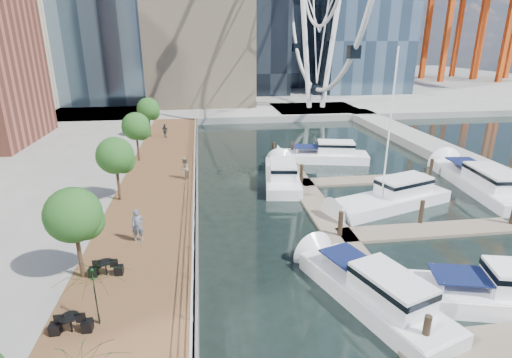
{
  "coord_description": "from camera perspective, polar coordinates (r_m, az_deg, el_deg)",
  "views": [
    {
      "loc": [
        -5.39,
        -13.74,
        11.9
      ],
      "look_at": [
        -1.87,
        11.45,
        3.0
      ],
      "focal_mm": 28.0,
      "sensor_mm": 36.0,
      "label": 1
    }
  ],
  "objects": [
    {
      "name": "boardwalk",
      "position": [
        31.13,
        -14.06,
        -2.8
      ],
      "size": [
        6.0,
        60.0,
        1.0
      ],
      "primitive_type": "cube",
      "color": "brown",
      "rests_on": "ground"
    },
    {
      "name": "pier",
      "position": [
        69.48,
        8.49,
        9.64
      ],
      "size": [
        14.0,
        12.0,
        1.0
      ],
      "primitive_type": "cube",
      "color": "gray",
      "rests_on": "ground"
    },
    {
      "name": "moored_yachts",
      "position": [
        31.65,
        18.72,
        -3.88
      ],
      "size": [
        20.68,
        33.84,
        11.5
      ],
      "color": "white",
      "rests_on": "ground"
    },
    {
      "name": "yacht_foreground",
      "position": [
        22.88,
        31.41,
        -15.24
      ],
      "size": [
        9.99,
        4.9,
        2.15
      ],
      "primitive_type": null,
      "rotation": [
        0.0,
        0.0,
        1.32
      ],
      "color": "white",
      "rests_on": "ground"
    },
    {
      "name": "land_far",
      "position": [
        116.42,
        -5.4,
        13.59
      ],
      "size": [
        200.0,
        114.0,
        1.0
      ],
      "primitive_type": "cube",
      "color": "gray",
      "rests_on": "ground"
    },
    {
      "name": "port_cranes",
      "position": [
        131.8,
        27.68,
        20.79
      ],
      "size": [
        40.0,
        52.0,
        38.0
      ],
      "color": "#D84C14",
      "rests_on": "ground"
    },
    {
      "name": "seawall",
      "position": [
        30.92,
        -8.52,
        -2.57
      ],
      "size": [
        0.25,
        60.0,
        1.0
      ],
      "primitive_type": "cube",
      "color": "#595954",
      "rests_on": "ground"
    },
    {
      "name": "pedestrian_far",
      "position": [
        48.2,
        -12.86,
        6.73
      ],
      "size": [
        1.01,
        0.87,
        1.63
      ],
      "primitive_type": "imported",
      "rotation": [
        0.0,
        0.0,
        2.53
      ],
      "color": "#363B44",
      "rests_on": "boardwalk"
    },
    {
      "name": "railing",
      "position": [
        30.56,
        -8.81,
        -0.79
      ],
      "size": [
        0.1,
        60.0,
        1.05
      ],
      "primitive_type": null,
      "color": "white",
      "rests_on": "boardwalk"
    },
    {
      "name": "floating_docks",
      "position": [
        29.51,
        19.76,
        -4.66
      ],
      "size": [
        16.0,
        34.0,
        2.6
      ],
      "color": "#6D6051",
      "rests_on": "ground"
    },
    {
      "name": "pedestrian_near",
      "position": [
        23.65,
        -16.55,
        -6.4
      ],
      "size": [
        0.8,
        0.62,
        1.94
      ],
      "primitive_type": "imported",
      "rotation": [
        0.0,
        0.0,
        0.24
      ],
      "color": "slate",
      "rests_on": "boardwalk"
    },
    {
      "name": "ground",
      "position": [
        18.96,
        11.12,
        -20.03
      ],
      "size": [
        520.0,
        520.0,
        0.0
      ],
      "primitive_type": "plane",
      "color": "black",
      "rests_on": "ground"
    },
    {
      "name": "pedestrian_mid",
      "position": [
        33.24,
        -10.2,
        1.49
      ],
      "size": [
        0.87,
        1.02,
        1.83
      ],
      "primitive_type": "imported",
      "rotation": [
        0.0,
        0.0,
        -1.79
      ],
      "color": "#836F5B",
      "rests_on": "boardwalk"
    },
    {
      "name": "street_trees",
      "position": [
        29.38,
        -19.49,
        3.15
      ],
      "size": [
        2.6,
        42.6,
        4.6
      ],
      "color": "#3F2B1C",
      "rests_on": "ground"
    },
    {
      "name": "breakwater",
      "position": [
        43.73,
        27.94,
        1.88
      ],
      "size": [
        4.0,
        60.0,
        1.0
      ],
      "primitive_type": "cube",
      "color": "gray",
      "rests_on": "ground"
    }
  ]
}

